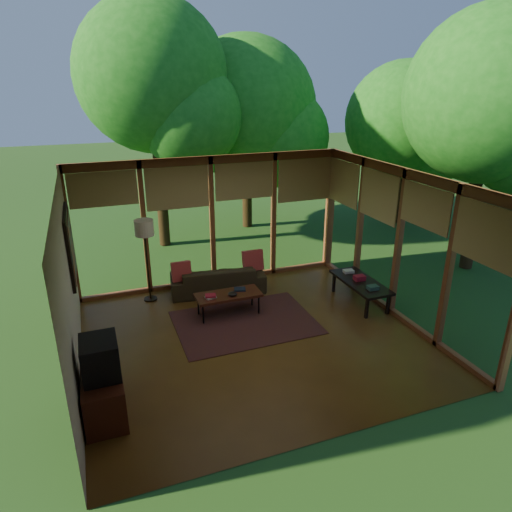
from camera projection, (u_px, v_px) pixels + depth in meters
name	position (u px, v px, depth m)	size (l,w,h in m)	color
floor	(254.00, 338.00, 7.72)	(5.50, 5.50, 0.00)	brown
ceiling	(254.00, 180.00, 6.75)	(5.50, 5.50, 0.00)	white
wall_left	(69.00, 291.00, 6.33)	(0.04, 5.00, 2.70)	silver
wall_front	(333.00, 345.00, 5.05)	(5.50, 0.04, 2.70)	silver
window_wall_back	(212.00, 222.00, 9.42)	(5.50, 0.12, 2.70)	brown
window_wall_right	(398.00, 244.00, 8.14)	(0.12, 5.00, 2.70)	brown
exterior_lawn	(378.00, 195.00, 17.33)	(40.00, 40.00, 0.00)	#25501E
tree_nw	(152.00, 76.00, 10.70)	(3.58, 3.58, 5.97)	#312312
tree_ne	(245.00, 110.00, 12.55)	(3.89, 3.89, 5.27)	#312312
tree_se	(491.00, 96.00, 9.27)	(3.55, 3.55, 5.56)	#312312
tree_far	(403.00, 121.00, 12.91)	(3.27, 3.27, 4.65)	#312312
rug	(245.00, 322.00, 8.22)	(2.46, 1.74, 0.01)	maroon
sofa	(218.00, 279.00, 9.35)	(1.90, 0.74, 0.56)	#342A1A
pillow_left	(181.00, 272.00, 8.95)	(0.38, 0.13, 0.38)	maroon
pillow_right	(253.00, 261.00, 9.44)	(0.42, 0.14, 0.42)	maroon
ct_book_lower	(211.00, 297.00, 8.20)	(0.19, 0.14, 0.03)	beige
ct_book_upper	(210.00, 296.00, 8.19)	(0.19, 0.14, 0.03)	maroon
ct_book_side	(240.00, 289.00, 8.51)	(0.21, 0.16, 0.03)	#151E2F
ct_bowl	(233.00, 294.00, 8.28)	(0.16, 0.16, 0.07)	black
media_cabinet	(104.00, 395.00, 5.88)	(0.50, 1.00, 0.60)	#4F2115
television	(100.00, 358.00, 5.69)	(0.45, 0.55, 0.50)	black
console_book_a	(373.00, 288.00, 8.46)	(0.20, 0.15, 0.07)	#2C4E46
console_book_b	(359.00, 278.00, 8.85)	(0.21, 0.15, 0.09)	maroon
console_book_c	(348.00, 271.00, 9.20)	(0.20, 0.15, 0.05)	beige
floor_lamp	(144.00, 233.00, 8.58)	(0.36, 0.36, 1.65)	black
coffee_table	(228.00, 295.00, 8.37)	(1.20, 0.50, 0.43)	#4F2115
side_console	(360.00, 283.00, 8.83)	(0.60, 1.40, 0.46)	black
wall_painting	(70.00, 245.00, 7.50)	(0.06, 1.35, 1.15)	black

